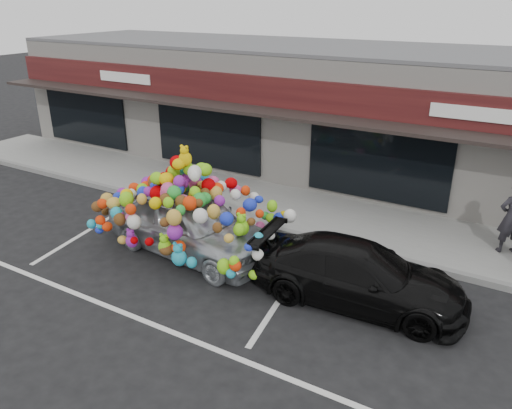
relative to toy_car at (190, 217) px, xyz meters
The scene contains 10 objects.
ground 1.07m from the toy_car, 88.83° to the right, with size 90.00×90.00×0.00m, color black.
shop_building 8.06m from the toy_car, 89.93° to the left, with size 24.00×7.20×4.31m.
sidewalk 3.64m from the toy_car, 89.84° to the left, with size 26.00×3.00×0.15m, color gray.
kerb 2.22m from the toy_car, 89.73° to the left, with size 26.00×0.18×0.16m, color slate.
parking_stripe_left 3.34m from the toy_car, behind, with size 0.12×4.40×0.01m, color silver.
parking_stripe_mid 2.98m from the toy_car, ahead, with size 0.12×4.40×0.01m, color silver.
lane_line 3.55m from the toy_car, 54.02° to the right, with size 14.00×0.12×0.01m, color silver.
toy_car is the anchor object (origin of this frame).
black_sedan 4.29m from the toy_car, ahead, with size 4.38×1.78×1.27m, color black.
pedestrian_a 7.66m from the toy_car, 28.48° to the left, with size 0.65×0.43×1.78m, color #232429.
Camera 1 is at (6.92, -8.20, 5.88)m, focal length 35.00 mm.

